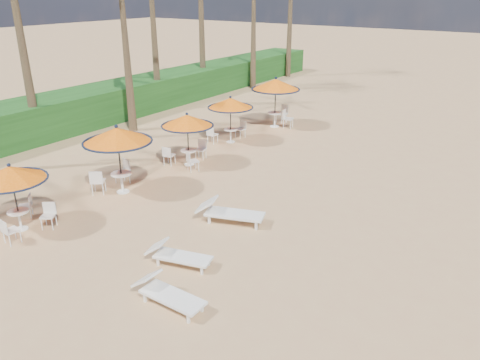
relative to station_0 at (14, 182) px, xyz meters
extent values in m
plane|color=tan|center=(5.24, 0.32, -1.59)|extent=(160.00, 160.00, 0.00)
cube|color=#194716|center=(-8.26, 11.32, -0.69)|extent=(3.00, 40.00, 1.80)
cylinder|color=black|center=(-0.03, -0.03, -0.55)|extent=(0.05, 0.05, 2.08)
cone|color=orange|center=(-0.03, -0.03, 0.27)|extent=(2.08, 2.08, 0.45)
torus|color=#101A31|center=(-0.03, -0.03, 0.06)|extent=(2.08, 2.08, 0.06)
sphere|color=#101A31|center=(-0.03, -0.03, 0.53)|extent=(0.11, 0.11, 0.11)
cylinder|color=white|center=(-0.03, -0.03, -0.97)|extent=(0.63, 0.63, 0.04)
cylinder|color=white|center=(-0.03, -0.03, -1.27)|extent=(0.07, 0.07, 0.63)
cylinder|color=black|center=(0.39, 3.71, -0.37)|extent=(0.05, 0.05, 2.44)
cone|color=orange|center=(0.39, 3.71, 0.58)|extent=(2.44, 2.44, 0.53)
torus|color=#101A31|center=(0.39, 3.71, 0.34)|extent=(2.44, 2.44, 0.07)
sphere|color=#101A31|center=(0.39, 3.71, 0.89)|extent=(0.13, 0.13, 0.13)
cylinder|color=white|center=(0.39, 3.71, -0.87)|extent=(0.74, 0.74, 0.04)
cylinder|color=white|center=(0.39, 3.71, -1.22)|extent=(0.08, 0.08, 0.74)
cylinder|color=black|center=(0.52, 7.25, -0.51)|extent=(0.05, 0.05, 2.16)
cone|color=orange|center=(0.52, 7.25, 0.33)|extent=(2.16, 2.16, 0.47)
torus|color=#101A31|center=(0.52, 7.25, 0.12)|extent=(2.16, 2.16, 0.07)
sphere|color=#101A31|center=(0.52, 7.25, 0.61)|extent=(0.11, 0.11, 0.11)
cylinder|color=white|center=(0.52, 7.25, -0.95)|extent=(0.66, 0.66, 0.04)
cylinder|color=white|center=(0.52, 7.25, -1.26)|extent=(0.08, 0.08, 0.66)
cylinder|color=black|center=(0.14, 10.77, -0.51)|extent=(0.05, 0.05, 2.16)
cone|color=orange|center=(0.14, 10.77, 0.33)|extent=(2.16, 2.16, 0.47)
torus|color=#101A31|center=(0.14, 10.77, 0.12)|extent=(2.16, 2.16, 0.07)
sphere|color=#101A31|center=(0.14, 10.77, 0.60)|extent=(0.11, 0.11, 0.11)
cylinder|color=white|center=(0.14, 10.77, -0.95)|extent=(0.66, 0.66, 0.04)
cylinder|color=white|center=(0.14, 10.77, -1.26)|extent=(0.08, 0.08, 0.66)
cylinder|color=black|center=(0.49, 14.30, -0.32)|extent=(0.06, 0.06, 2.54)
cone|color=orange|center=(0.49, 14.30, 0.68)|extent=(2.54, 2.54, 0.55)
torus|color=#101A31|center=(0.49, 14.30, 0.42)|extent=(2.54, 2.54, 0.08)
sphere|color=#101A31|center=(0.49, 14.30, 1.00)|extent=(0.13, 0.13, 0.13)
cylinder|color=white|center=(0.49, 14.30, -0.84)|extent=(0.77, 0.77, 0.04)
cylinder|color=white|center=(0.49, 14.30, -1.20)|extent=(0.09, 0.09, 0.77)
cube|color=white|center=(6.38, -0.17, -1.32)|extent=(1.63, 0.61, 0.07)
cube|color=white|center=(5.56, -0.18, -1.11)|extent=(0.55, 0.60, 0.40)
cube|color=white|center=(6.38, -0.17, -1.47)|extent=(0.06, 0.06, 0.23)
cube|color=white|center=(5.42, 1.29, -1.33)|extent=(1.65, 0.96, 0.06)
cube|color=white|center=(4.67, 1.08, -1.13)|extent=(0.65, 0.68, 0.38)
cube|color=white|center=(5.42, 1.29, -1.48)|extent=(0.05, 0.05, 0.22)
cube|color=white|center=(5.13, 4.08, -1.28)|extent=(1.97, 1.26, 0.08)
cube|color=white|center=(4.25, 3.77, -1.05)|extent=(0.81, 0.84, 0.46)
cube|color=white|center=(5.13, 4.08, -1.46)|extent=(0.07, 0.07, 0.26)
cone|color=brown|center=(-7.24, 5.35, 3.56)|extent=(0.44, 0.44, 10.30)
cone|color=brown|center=(-5.23, 9.51, 2.25)|extent=(0.44, 0.44, 7.69)
cone|color=brown|center=(-7.29, 13.57, 2.91)|extent=(0.44, 0.44, 8.99)
cone|color=brown|center=(-7.93, 18.69, 4.30)|extent=(0.44, 0.44, 11.78)
cone|color=brown|center=(-6.20, 22.36, 2.16)|extent=(0.44, 0.44, 7.50)
cone|color=brown|center=(-6.45, 28.08, 3.73)|extent=(0.44, 0.44, 10.64)
camera|label=1|loc=(12.78, -6.65, 5.33)|focal=35.00mm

